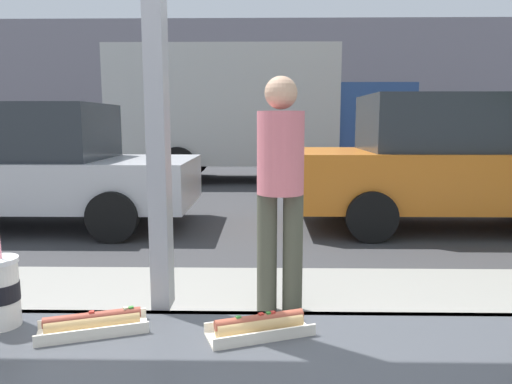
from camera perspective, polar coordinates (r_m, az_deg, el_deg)
The scene contains 10 objects.
ground_plane at distance 9.30m, azimuth -0.74°, elevation -0.64°, with size 60.00×60.00×0.00m, color #38383A.
sidewalk_strip at distance 3.13m, azimuth -4.50°, elevation -18.29°, with size 16.00×2.80×0.16m, color gray.
building_facade_far at distance 22.67m, azimuth 0.30°, elevation 12.45°, with size 28.00×1.20×6.04m, color gray.
soda_cup_right at distance 1.36m, azimuth -28.51°, elevation -10.46°, with size 0.10×0.10×0.33m.
hotdog_tray_near at distance 1.26m, azimuth -19.02°, elevation -14.72°, with size 0.28×0.17×0.05m.
hotdog_tray_far at distance 1.18m, azimuth 0.44°, elevation -15.79°, with size 0.27×0.17×0.05m.
parked_car_silver at distance 7.40m, azimuth -25.64°, elevation 2.92°, with size 4.51×2.01×1.73m.
parked_car_orange at distance 7.14m, azimuth 23.18°, elevation 3.29°, with size 4.56×1.88×1.84m.
box_truck at distance 11.92m, azimuth -0.52°, elevation 9.73°, with size 7.13×2.44×3.22m.
pedestrian at distance 3.23m, azimuth 2.95°, elevation 1.42°, with size 0.32×0.32×1.63m.
Camera 1 is at (0.28, -1.18, 1.49)m, focal length 33.19 mm.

